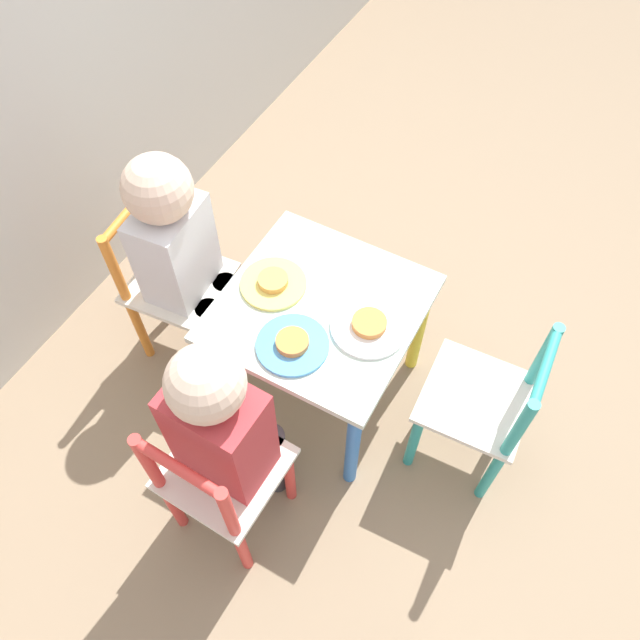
{
  "coord_description": "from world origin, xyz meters",
  "views": [
    {
      "loc": [
        -0.8,
        -0.44,
        1.69
      ],
      "look_at": [
        0.0,
        0.0,
        0.36
      ],
      "focal_mm": 35.0,
      "sensor_mm": 36.0,
      "label": 1
    }
  ],
  "objects_px": {
    "chair_red": "(220,480)",
    "chair_teal": "(483,406)",
    "kids_table": "(320,322)",
    "plate_left": "(292,344)",
    "chair_orange": "(174,285)",
    "child_back": "(180,248)",
    "child_left": "(226,426)",
    "plate_front": "(369,325)",
    "plate_back": "(273,283)"
  },
  "relations": [
    {
      "from": "chair_red",
      "to": "chair_teal",
      "type": "distance_m",
      "value": 0.68
    },
    {
      "from": "chair_red",
      "to": "child_back",
      "type": "distance_m",
      "value": 0.6
    },
    {
      "from": "child_back",
      "to": "plate_back",
      "type": "distance_m",
      "value": 0.26
    },
    {
      "from": "plate_left",
      "to": "plate_back",
      "type": "distance_m",
      "value": 0.19
    },
    {
      "from": "chair_teal",
      "to": "plate_back",
      "type": "xyz_separation_m",
      "value": [
        -0.02,
        0.6,
        0.16
      ]
    },
    {
      "from": "chair_orange",
      "to": "child_left",
      "type": "distance_m",
      "value": 0.6
    },
    {
      "from": "child_left",
      "to": "child_back",
      "type": "height_order",
      "value": "child_left"
    },
    {
      "from": "kids_table",
      "to": "child_left",
      "type": "distance_m",
      "value": 0.41
    },
    {
      "from": "chair_orange",
      "to": "chair_teal",
      "type": "bearing_deg",
      "value": -91.26
    },
    {
      "from": "kids_table",
      "to": "chair_red",
      "type": "relative_size",
      "value": 0.9
    },
    {
      "from": "chair_red",
      "to": "child_left",
      "type": "relative_size",
      "value": 0.72
    },
    {
      "from": "kids_table",
      "to": "child_back",
      "type": "relative_size",
      "value": 0.65
    },
    {
      "from": "child_left",
      "to": "plate_left",
      "type": "distance_m",
      "value": 0.26
    },
    {
      "from": "chair_teal",
      "to": "child_back",
      "type": "xyz_separation_m",
      "value": [
        -0.06,
        0.86,
        0.19
      ]
    },
    {
      "from": "child_left",
      "to": "chair_orange",
      "type": "bearing_deg",
      "value": -36.7
    },
    {
      "from": "chair_orange",
      "to": "kids_table",
      "type": "bearing_deg",
      "value": -90.0
    },
    {
      "from": "plate_left",
      "to": "plate_front",
      "type": "xyz_separation_m",
      "value": [
        0.14,
        -0.14,
        -0.0
      ]
    },
    {
      "from": "kids_table",
      "to": "plate_left",
      "type": "xyz_separation_m",
      "value": [
        -0.14,
        0.0,
        0.08
      ]
    },
    {
      "from": "child_left",
      "to": "plate_left",
      "type": "bearing_deg",
      "value": -91.04
    },
    {
      "from": "chair_red",
      "to": "plate_left",
      "type": "bearing_deg",
      "value": -90.84
    },
    {
      "from": "child_left",
      "to": "plate_left",
      "type": "relative_size",
      "value": 4.22
    },
    {
      "from": "chair_orange",
      "to": "chair_teal",
      "type": "height_order",
      "value": "same"
    },
    {
      "from": "kids_table",
      "to": "plate_left",
      "type": "distance_m",
      "value": 0.16
    },
    {
      "from": "child_back",
      "to": "plate_front",
      "type": "height_order",
      "value": "child_back"
    },
    {
      "from": "kids_table",
      "to": "plate_left",
      "type": "bearing_deg",
      "value": 180.0
    },
    {
      "from": "child_left",
      "to": "plate_back",
      "type": "distance_m",
      "value": 0.42
    },
    {
      "from": "kids_table",
      "to": "chair_red",
      "type": "height_order",
      "value": "chair_red"
    },
    {
      "from": "child_back",
      "to": "child_left",
      "type": "bearing_deg",
      "value": -138.54
    },
    {
      "from": "chair_teal",
      "to": "child_back",
      "type": "distance_m",
      "value": 0.88
    },
    {
      "from": "child_left",
      "to": "plate_front",
      "type": "xyz_separation_m",
      "value": [
        0.4,
        -0.15,
        -0.02
      ]
    },
    {
      "from": "chair_red",
      "to": "plate_left",
      "type": "distance_m",
      "value": 0.36
    },
    {
      "from": "child_back",
      "to": "plate_left",
      "type": "xyz_separation_m",
      "value": [
        -0.1,
        -0.4,
        -0.03
      ]
    },
    {
      "from": "child_left",
      "to": "plate_front",
      "type": "relative_size",
      "value": 3.94
    },
    {
      "from": "plate_back",
      "to": "child_left",
      "type": "bearing_deg",
      "value": -162.81
    },
    {
      "from": "kids_table",
      "to": "chair_red",
      "type": "xyz_separation_m",
      "value": [
        -0.46,
        0.02,
        -0.08
      ]
    },
    {
      "from": "chair_orange",
      "to": "child_back",
      "type": "xyz_separation_m",
      "value": [
        0.01,
        -0.06,
        0.19
      ]
    },
    {
      "from": "chair_red",
      "to": "plate_back",
      "type": "relative_size",
      "value": 3.15
    },
    {
      "from": "chair_orange",
      "to": "chair_teal",
      "type": "xyz_separation_m",
      "value": [
        0.06,
        -0.92,
        0.0
      ]
    },
    {
      "from": "chair_orange",
      "to": "child_back",
      "type": "distance_m",
      "value": 0.2
    },
    {
      "from": "child_left",
      "to": "child_back",
      "type": "xyz_separation_m",
      "value": [
        0.36,
        0.38,
        0.01
      ]
    },
    {
      "from": "kids_table",
      "to": "child_left",
      "type": "height_order",
      "value": "child_left"
    },
    {
      "from": "kids_table",
      "to": "child_back",
      "type": "xyz_separation_m",
      "value": [
        -0.04,
        0.4,
        0.11
      ]
    },
    {
      "from": "chair_teal",
      "to": "plate_left",
      "type": "distance_m",
      "value": 0.51
    },
    {
      "from": "chair_red",
      "to": "child_left",
      "type": "distance_m",
      "value": 0.19
    },
    {
      "from": "chair_red",
      "to": "plate_left",
      "type": "xyz_separation_m",
      "value": [
        0.32,
        -0.02,
        0.16
      ]
    },
    {
      "from": "child_back",
      "to": "plate_front",
      "type": "distance_m",
      "value": 0.54
    },
    {
      "from": "child_left",
      "to": "plate_left",
      "type": "xyz_separation_m",
      "value": [
        0.26,
        -0.01,
        -0.02
      ]
    },
    {
      "from": "kids_table",
      "to": "chair_teal",
      "type": "relative_size",
      "value": 0.9
    },
    {
      "from": "chair_teal",
      "to": "plate_left",
      "type": "bearing_deg",
      "value": -73.67
    },
    {
      "from": "plate_front",
      "to": "child_back",
      "type": "bearing_deg",
      "value": 93.9
    }
  ]
}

